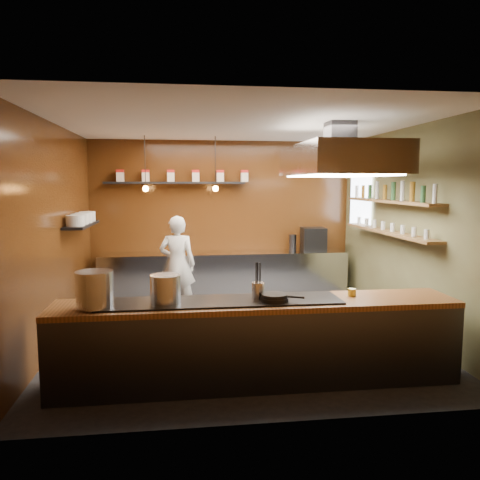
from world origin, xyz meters
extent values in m
plane|color=black|center=(0.00, 0.00, 0.00)|extent=(5.00, 5.00, 0.00)
plane|color=#351709|center=(0.00, 2.50, 1.50)|extent=(5.00, 0.00, 5.00)
plane|color=#351709|center=(-2.50, 0.00, 1.50)|extent=(0.00, 5.00, 5.00)
plane|color=brown|center=(2.50, 0.00, 1.50)|extent=(0.00, 5.00, 5.00)
plane|color=silver|center=(0.00, 0.00, 3.00)|extent=(5.00, 5.00, 0.00)
plane|color=white|center=(2.45, 1.70, 1.90)|extent=(0.00, 1.00, 1.00)
cube|color=silver|center=(0.00, 2.17, 0.45)|extent=(4.60, 0.65, 0.90)
cube|color=#38383D|center=(0.00, -1.60, 0.43)|extent=(4.40, 0.70, 0.86)
cube|color=brown|center=(0.00, -1.60, 0.89)|extent=(4.40, 0.72, 0.06)
cube|color=black|center=(-0.40, -1.60, 0.93)|extent=(2.60, 0.55, 0.02)
cube|color=black|center=(-0.90, 2.36, 2.20)|extent=(2.60, 0.26, 0.04)
cube|color=black|center=(-2.34, 1.00, 1.55)|extent=(0.30, 1.40, 0.04)
cube|color=brown|center=(2.34, 0.30, 1.92)|extent=(0.26, 2.80, 0.04)
cube|color=brown|center=(2.34, 0.30, 1.45)|extent=(0.26, 2.80, 0.04)
cube|color=#38383D|center=(1.30, -0.40, 2.85)|extent=(0.35, 0.35, 0.30)
cube|color=silver|center=(1.30, -0.40, 2.50)|extent=(1.20, 2.00, 0.40)
cube|color=white|center=(1.30, -0.40, 2.29)|extent=(1.00, 1.80, 0.02)
cylinder|color=black|center=(-1.40, 1.70, 2.55)|extent=(0.01, 0.01, 0.90)
sphere|color=orange|center=(-1.40, 1.70, 2.10)|extent=(0.10, 0.10, 0.10)
cylinder|color=black|center=(-0.20, 1.70, 2.55)|extent=(0.01, 0.01, 0.90)
sphere|color=orange|center=(-0.20, 1.70, 2.10)|extent=(0.10, 0.10, 0.10)
cube|color=beige|center=(-1.90, 2.36, 2.31)|extent=(0.13, 0.13, 0.17)
cube|color=#B11815|center=(-1.90, 2.36, 2.42)|extent=(0.13, 0.13, 0.05)
cube|color=beige|center=(-1.44, 2.36, 2.31)|extent=(0.13, 0.13, 0.17)
cube|color=#B11815|center=(-1.44, 2.36, 2.42)|extent=(0.13, 0.13, 0.05)
cube|color=beige|center=(-0.98, 2.36, 2.31)|extent=(0.13, 0.13, 0.17)
cube|color=#B11815|center=(-0.98, 2.36, 2.42)|extent=(0.13, 0.13, 0.05)
cube|color=beige|center=(-0.52, 2.36, 2.31)|extent=(0.13, 0.13, 0.17)
cube|color=#B11815|center=(-0.52, 2.36, 2.42)|extent=(0.14, 0.13, 0.05)
cube|color=beige|center=(-0.06, 2.36, 2.31)|extent=(0.13, 0.13, 0.17)
cube|color=#B11815|center=(-0.06, 2.36, 2.42)|extent=(0.14, 0.13, 0.05)
cube|color=beige|center=(0.40, 2.36, 2.31)|extent=(0.13, 0.13, 0.17)
cube|color=#B11815|center=(0.40, 2.36, 2.42)|extent=(0.14, 0.13, 0.05)
cylinder|color=silver|center=(-2.34, 0.55, 1.65)|extent=(0.26, 0.26, 0.16)
cylinder|color=silver|center=(-2.34, 0.85, 1.65)|extent=(0.26, 0.26, 0.16)
cylinder|color=silver|center=(-2.34, 1.15, 1.65)|extent=(0.26, 0.26, 0.16)
cylinder|color=silver|center=(-2.34, 1.45, 1.65)|extent=(0.26, 0.26, 0.16)
cylinder|color=silver|center=(2.34, -1.00, 2.06)|extent=(0.06, 0.06, 0.24)
cylinder|color=#2D5933|center=(2.34, -0.71, 2.06)|extent=(0.06, 0.06, 0.24)
cylinder|color=#8C601E|center=(2.34, -0.42, 2.06)|extent=(0.06, 0.06, 0.24)
cylinder|color=silver|center=(2.34, -0.13, 2.06)|extent=(0.06, 0.06, 0.24)
cylinder|color=#2D5933|center=(2.34, 0.16, 2.06)|extent=(0.06, 0.06, 0.24)
cylinder|color=#8C601E|center=(2.34, 0.44, 2.06)|extent=(0.06, 0.06, 0.24)
cylinder|color=silver|center=(2.34, 0.73, 2.06)|extent=(0.06, 0.06, 0.24)
cylinder|color=#2D5933|center=(2.34, 1.02, 2.06)|extent=(0.06, 0.06, 0.24)
cylinder|color=#8C601E|center=(2.34, 1.31, 2.06)|extent=(0.06, 0.06, 0.24)
cylinder|color=silver|center=(2.34, 1.60, 2.06)|extent=(0.06, 0.06, 0.24)
cylinder|color=silver|center=(2.34, -0.85, 1.53)|extent=(0.07, 0.07, 0.13)
cylinder|color=silver|center=(2.34, -0.52, 1.53)|extent=(0.07, 0.07, 0.13)
cylinder|color=silver|center=(2.34, -0.19, 1.53)|extent=(0.07, 0.07, 0.13)
cylinder|color=silver|center=(2.34, 0.14, 1.53)|extent=(0.07, 0.07, 0.13)
cylinder|color=silver|center=(2.34, 0.46, 1.53)|extent=(0.07, 0.07, 0.13)
cylinder|color=silver|center=(2.34, 0.79, 1.53)|extent=(0.07, 0.07, 0.13)
cylinder|color=silver|center=(2.34, 1.12, 1.53)|extent=(0.07, 0.07, 0.13)
cylinder|color=silver|center=(2.34, 1.45, 1.53)|extent=(0.07, 0.07, 0.13)
cylinder|color=#B9BCC0|center=(-1.69, -1.69, 1.12)|extent=(0.40, 0.40, 0.37)
cylinder|color=silver|center=(-0.99, -1.63, 1.09)|extent=(0.40, 0.40, 0.30)
cylinder|color=silver|center=(0.01, -1.57, 1.03)|extent=(0.18, 0.18, 0.18)
cylinder|color=black|center=(0.17, -1.69, 0.96)|extent=(0.31, 0.31, 0.04)
cylinder|color=black|center=(0.17, -1.69, 1.00)|extent=(0.29, 0.29, 0.04)
cylinder|color=black|center=(0.38, -1.79, 1.00)|extent=(0.17, 0.09, 0.02)
cylinder|color=gold|center=(1.10, -1.51, 0.96)|extent=(0.10, 0.10, 0.08)
cube|color=black|center=(1.72, 2.19, 1.12)|extent=(0.47, 0.45, 0.44)
imported|color=silver|center=(-0.88, 1.36, 0.83)|extent=(0.65, 0.47, 1.66)
camera|label=1|loc=(-0.82, -6.50, 2.19)|focal=35.00mm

